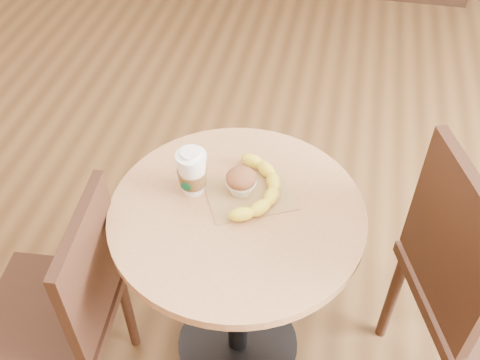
% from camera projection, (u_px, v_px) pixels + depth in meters
% --- Properties ---
extents(cafe_table, '(0.72, 0.72, 0.75)m').
position_uv_depth(cafe_table, '(237.00, 256.00, 1.71)').
color(cafe_table, black).
rests_on(cafe_table, ground).
extents(chair_left, '(0.41, 0.41, 0.88)m').
position_uv_depth(chair_left, '(67.00, 305.00, 1.66)').
color(chair_left, '#331C11').
rests_on(chair_left, ground).
extents(chair_right, '(0.56, 0.56, 0.99)m').
position_uv_depth(chair_right, '(473.00, 286.00, 1.63)').
color(chair_right, '#331C11').
rests_on(chair_right, ground).
extents(kraft_bag, '(0.29, 0.27, 0.00)m').
position_uv_depth(kraft_bag, '(250.00, 194.00, 1.60)').
color(kraft_bag, '#A27C4E').
rests_on(kraft_bag, cafe_table).
extents(coffee_cup, '(0.09, 0.09, 0.14)m').
position_uv_depth(coffee_cup, '(192.00, 173.00, 1.58)').
color(coffee_cup, white).
rests_on(coffee_cup, cafe_table).
extents(muffin, '(0.09, 0.09, 0.08)m').
position_uv_depth(muffin, '(241.00, 181.00, 1.59)').
color(muffin, white).
rests_on(muffin, kraft_bag).
extents(banana, '(0.16, 0.30, 0.04)m').
position_uv_depth(banana, '(259.00, 188.00, 1.59)').
color(banana, yellow).
rests_on(banana, kraft_bag).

